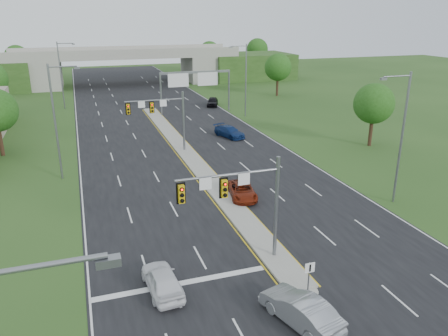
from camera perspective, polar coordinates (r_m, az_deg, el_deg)
ground at (r=29.72m, az=6.56°, el=-11.46°), size 240.00×240.00×0.00m
road at (r=60.93m, az=-7.42°, el=4.87°), size 24.00×160.00×0.02m
median at (r=49.63m, az=-4.64°, el=1.69°), size 2.00×54.00×0.16m
median_nose at (r=26.70m, az=10.30°, el=-15.37°), size 2.00×2.00×0.16m
lane_markings at (r=55.05m, az=-6.76°, el=3.33°), size 23.72×160.00×0.01m
signal_mast_near at (r=26.69m, az=2.59°, el=-3.68°), size 6.62×0.60×7.00m
signal_mast_far at (r=49.80m, az=-7.88°, el=7.14°), size 6.62×0.60×7.00m
keep_right_sign at (r=25.54m, az=11.07°, el=-13.37°), size 0.60×0.13×2.20m
sign_gantry at (r=70.87m, az=-3.86°, el=11.35°), size 11.58×0.44×6.67m
overpass at (r=104.19m, az=-12.61°, el=12.60°), size 80.00×14.00×8.10m
lightpole_l_mid at (r=43.93m, az=-21.01°, el=6.22°), size 2.85×0.25×11.00m
lightpole_l_far at (r=78.48m, az=-20.42°, el=11.63°), size 2.85×0.25×11.00m
lightpole_r_near at (r=38.26m, az=22.06°, el=4.26°), size 2.85×0.25×11.00m
lightpole_r_far at (r=68.15m, az=2.72°, el=11.78°), size 2.85×0.25×11.00m
tree_r_near at (r=55.20m, az=19.00°, el=7.96°), size 4.80×4.80×7.60m
tree_r_mid at (r=86.90m, az=7.07°, el=12.93°), size 5.20×5.20×8.12m
tree_back_b at (r=118.02m, az=-25.44°, el=12.95°), size 5.60×5.60×8.32m
tree_back_c at (r=122.50m, az=-1.90°, el=14.93°), size 5.60×5.60×8.32m
tree_back_d at (r=127.21m, az=4.37°, el=15.20°), size 6.00×6.00×8.85m
car_white at (r=26.16m, az=-8.06°, el=-14.27°), size 2.06×4.48×1.49m
car_silver at (r=23.98m, az=9.95°, el=-17.77°), size 3.06×5.11×1.59m
car_far_a at (r=38.13m, az=2.37°, el=-2.98°), size 2.85×4.86×1.27m
car_far_b at (r=57.05m, az=0.72°, el=4.77°), size 3.48×5.25×1.41m
car_far_c at (r=77.02m, az=-1.51°, el=8.67°), size 3.26×4.75×1.50m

